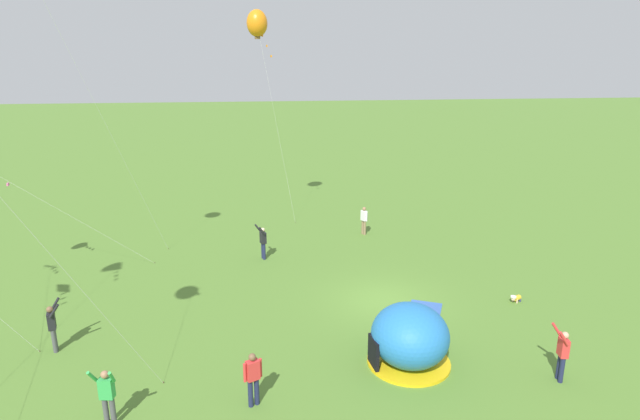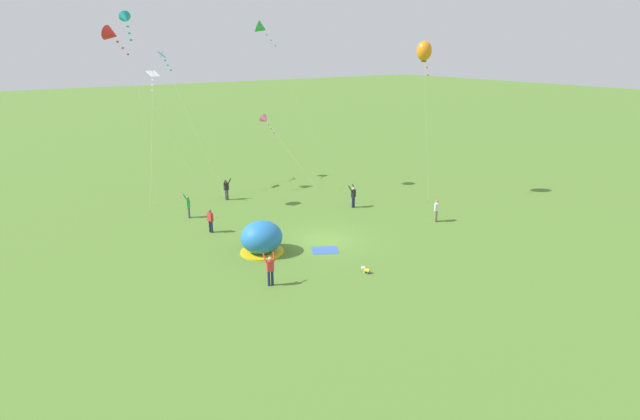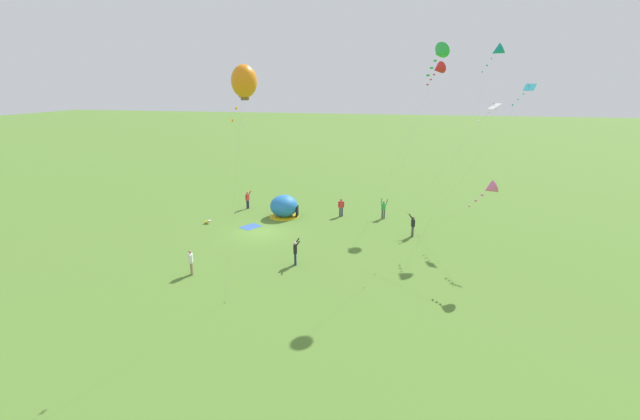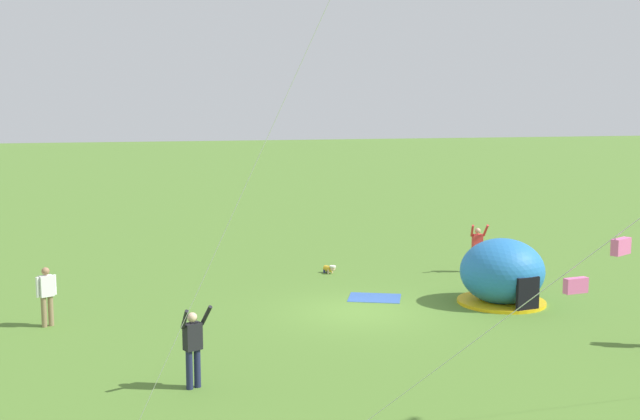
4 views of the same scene
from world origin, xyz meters
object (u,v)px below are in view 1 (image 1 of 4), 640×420
at_px(toddler_crawling, 516,298).
at_px(person_watching_sky, 253,377).
at_px(person_strolling, 364,219).
at_px(kite_orange, 257,23).
at_px(popup_tent, 410,337).
at_px(person_near_tent, 53,325).
at_px(person_far_back, 562,353).
at_px(person_arms_raised, 107,394).
at_px(person_flying_kite, 263,241).

height_order(toddler_crawling, person_watching_sky, person_watching_sky).
bearing_deg(person_strolling, kite_orange, 58.25).
distance_m(person_watching_sky, kite_orange, 21.84).
distance_m(popup_tent, kite_orange, 21.00).
bearing_deg(person_watching_sky, person_near_tent, 57.61).
distance_m(person_far_back, person_near_tent, 17.11).
bearing_deg(person_far_back, person_arms_raised, 88.46).
bearing_deg(popup_tent, person_arms_raised, 98.81).
bearing_deg(person_arms_raised, person_near_tent, 31.77).
relative_size(person_flying_kite, person_near_tent, 1.00).
height_order(person_arms_raised, person_far_back, same).
bearing_deg(popup_tent, person_far_back, -112.30).
relative_size(toddler_crawling, person_arms_raised, 0.29).
bearing_deg(person_strolling, person_arms_raised, 142.95).
relative_size(person_far_back, kite_orange, 0.14).
xyz_separation_m(toddler_crawling, person_strolling, (10.13, 3.98, 0.79)).
bearing_deg(toddler_crawling, kite_orange, 35.51).
bearing_deg(kite_orange, person_far_back, -157.16).
height_order(person_far_back, person_watching_sky, person_far_back).
relative_size(person_far_back, person_near_tent, 1.00).
relative_size(person_flying_kite, kite_orange, 0.14).
relative_size(popup_tent, kite_orange, 0.21).
bearing_deg(person_arms_raised, person_watching_sky, -87.80).
distance_m(person_strolling, person_far_back, 15.69).
xyz_separation_m(person_watching_sky, kite_orange, (18.60, -1.63, 11.33)).
distance_m(person_arms_raised, person_watching_sky, 4.00).
distance_m(person_far_back, person_watching_sky, 9.70).
xyz_separation_m(toddler_crawling, person_watching_sky, (-4.87, 11.43, 0.79)).
relative_size(toddler_crawling, person_far_back, 0.29).
bearing_deg(person_flying_kite, person_watching_sky, 174.51).
bearing_deg(person_near_tent, person_flying_kite, -45.73).
xyz_separation_m(person_far_back, person_flying_kite, (12.49, 8.53, 0.00)).
relative_size(popup_tent, person_arms_raised, 1.49).
bearing_deg(person_far_back, person_strolling, 8.20).
height_order(popup_tent, person_watching_sky, popup_tent).
xyz_separation_m(person_watching_sky, person_near_tent, (4.28, 6.74, 0.03)).
bearing_deg(kite_orange, person_strolling, -121.75).
distance_m(toddler_crawling, person_near_tent, 18.19).
relative_size(person_arms_raised, person_flying_kite, 1.00).
bearing_deg(person_far_back, popup_tent, 67.70).
relative_size(person_watching_sky, kite_orange, 0.13).
relative_size(popup_tent, person_strolling, 1.63).
height_order(person_strolling, person_flying_kite, person_flying_kite).
distance_m(person_strolling, kite_orange, 13.23).
distance_m(person_arms_raised, person_near_tent, 5.21).
bearing_deg(popup_tent, person_flying_kite, 21.14).
height_order(popup_tent, person_arms_raised, popup_tent).
bearing_deg(kite_orange, person_near_tent, 149.72).
xyz_separation_m(person_far_back, kite_orange, (19.13, 8.06, 11.29)).
bearing_deg(popup_tent, kite_orange, 11.91).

